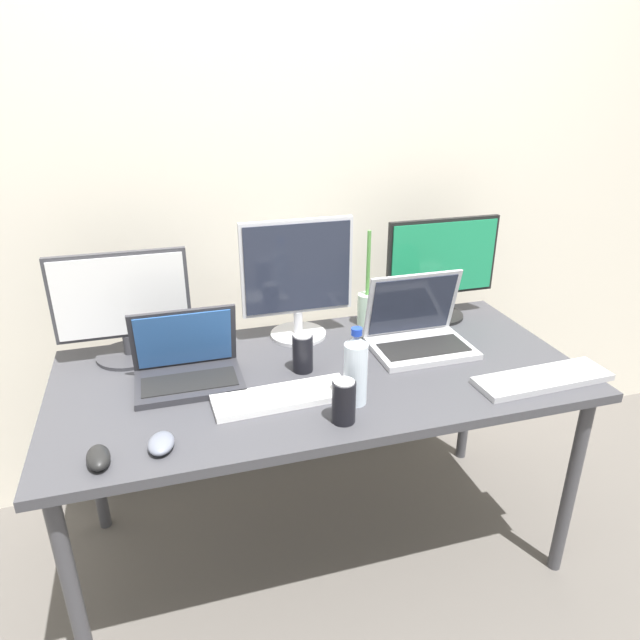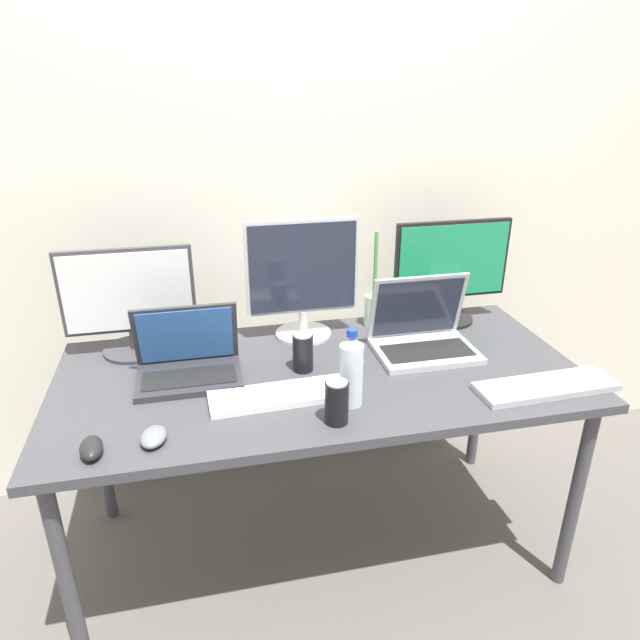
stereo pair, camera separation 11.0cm
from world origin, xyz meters
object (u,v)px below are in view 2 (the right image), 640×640
laptop_silver (188,361)px  monitor_right (451,268)px  monitor_left (129,301)px  mouse_by_keyboard (154,437)px  work_desk (320,387)px  laptop_secondary (422,334)px  water_bottle (351,370)px  soda_can_near_keyboard (303,352)px  keyboard_aux (278,396)px  soda_can_by_laptop (337,402)px  keyboard_main (546,386)px  mouse_by_laptop (91,448)px  bamboo_vase (374,307)px  monitor_center (302,277)px

laptop_silver → monitor_right: bearing=13.8°
monitor_left → mouse_by_keyboard: bearing=-81.5°
work_desk → monitor_left: bearing=154.6°
laptop_secondary → water_bottle: laptop_secondary is taller
laptop_secondary → water_bottle: bearing=-139.4°
mouse_by_keyboard → soda_can_near_keyboard: 0.55m
laptop_silver → keyboard_aux: (0.25, -0.19, -0.04)m
soda_can_by_laptop → keyboard_main: bearing=2.6°
laptop_secondary → mouse_by_laptop: 1.10m
monitor_right → keyboard_aux: size_ratio=1.09×
work_desk → keyboard_main: size_ratio=3.81×
keyboard_main → bamboo_vase: (-0.37, 0.57, 0.06)m
work_desk → mouse_by_keyboard: size_ratio=16.90×
monitor_right → laptop_silver: (-0.98, -0.24, -0.16)m
monitor_right → bamboo_vase: 0.32m
monitor_right → mouse_by_keyboard: bearing=-151.8°
bamboo_vase → soda_can_by_laptop: bearing=-116.1°
laptop_secondary → bamboo_vase: bamboo_vase is taller
monitor_left → mouse_by_keyboard: (0.08, -0.56, -0.17)m
mouse_by_keyboard → laptop_secondary: bearing=31.4°
laptop_secondary → mouse_by_laptop: size_ratio=3.40×
monitor_right → laptop_silver: size_ratio=1.37×
soda_can_by_laptop → mouse_by_keyboard: bearing=178.6°
water_bottle → soda_can_near_keyboard: (-0.10, 0.23, -0.05)m
work_desk → laptop_secondary: (0.38, 0.08, 0.12)m
monitor_center → keyboard_aux: (-0.16, -0.42, -0.22)m
soda_can_near_keyboard → keyboard_main: bearing=-22.1°
laptop_secondary → water_bottle: (-0.33, -0.29, 0.05)m
mouse_by_keyboard → water_bottle: (0.55, 0.07, 0.09)m
monitor_left → soda_can_by_laptop: (0.57, -0.57, -0.12)m
monitor_left → keyboard_aux: bearing=-44.0°
work_desk → soda_can_by_laptop: bearing=-93.7°
monitor_center → mouse_by_keyboard: size_ratio=4.36×
laptop_silver → mouse_by_keyboard: (-0.10, -0.34, -0.04)m
keyboard_aux → water_bottle: bearing=-22.1°
monitor_left → bamboo_vase: 0.87m
keyboard_main → water_bottle: water_bottle is taller
laptop_secondary → mouse_by_laptop: (-1.03, -0.38, -0.04)m
water_bottle → soda_can_near_keyboard: bearing=112.7°
mouse_by_keyboard → soda_can_by_laptop: size_ratio=0.78×
monitor_right → keyboard_main: (0.08, -0.56, -0.20)m
laptop_silver → keyboard_main: (1.06, -0.32, -0.04)m
monitor_left → soda_can_by_laptop: bearing=-45.1°
monitor_left → mouse_by_laptop: bearing=-96.5°
work_desk → mouse_by_laptop: (-0.66, -0.30, 0.08)m
soda_can_by_laptop → bamboo_vase: size_ratio=0.34×
keyboard_main → bamboo_vase: size_ratio=1.20×
mouse_by_laptop → soda_can_by_laptop: size_ratio=0.79×
monitor_left → keyboard_aux: size_ratio=1.07×
keyboard_aux → keyboard_main: bearing=-11.3°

